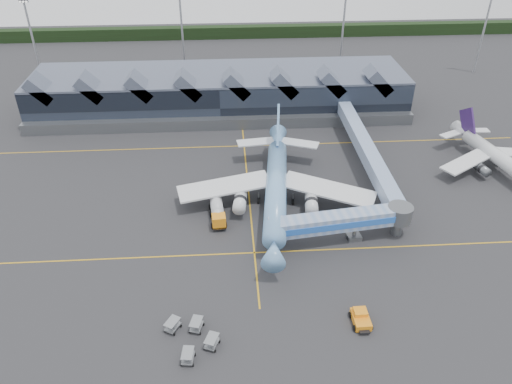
{
  "coord_description": "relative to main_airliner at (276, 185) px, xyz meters",
  "views": [
    {
      "loc": [
        -3.69,
        -68.5,
        51.25
      ],
      "look_at": [
        0.9,
        1.87,
        5.0
      ],
      "focal_mm": 35.0,
      "sensor_mm": 36.0,
      "label": 1
    }
  ],
  "objects": [
    {
      "name": "taxi_stripes",
      "position": [
        -4.74,
        4.27,
        -3.89
      ],
      "size": [
        120.0,
        60.0,
        0.01
      ],
      "color": "gold",
      "rests_on": "ground"
    },
    {
      "name": "tree_line_far",
      "position": [
        -4.74,
        104.27,
        -1.9
      ],
      "size": [
        260.0,
        4.0,
        4.0
      ],
      "primitive_type": "cube",
      "color": "black",
      "rests_on": "ground"
    },
    {
      "name": "light_masts",
      "position": [
        16.26,
        57.07,
        8.59
      ],
      "size": [
        132.4,
        42.56,
        22.45
      ],
      "color": "gray",
      "rests_on": "ground"
    },
    {
      "name": "pushback_tug",
      "position": [
        8.52,
        -29.01,
        -3.11
      ],
      "size": [
        2.61,
        4.04,
        1.76
      ],
      "rotation": [
        0.0,
        0.0,
        0.02
      ],
      "color": "orange",
      "rests_on": "ground"
    },
    {
      "name": "ground",
      "position": [
        -4.74,
        -5.73,
        -3.9
      ],
      "size": [
        260.0,
        260.0,
        0.0
      ],
      "primitive_type": "plane",
      "color": "#2C2C2F",
      "rests_on": "ground"
    },
    {
      "name": "main_airliner",
      "position": [
        0.0,
        0.0,
        0.0
      ],
      "size": [
        35.65,
        41.27,
        13.25
      ],
      "rotation": [
        0.0,
        0.0,
        -0.12
      ],
      "color": "#6EA9E0",
      "rests_on": "ground"
    },
    {
      "name": "jet_bridge",
      "position": [
        10.72,
        -11.49,
        0.01
      ],
      "size": [
        23.66,
        6.42,
        5.57
      ],
      "rotation": [
        0.0,
        0.0,
        0.13
      ],
      "color": "#708DBC",
      "rests_on": "ground"
    },
    {
      "name": "fuel_truck",
      "position": [
        -10.56,
        -3.72,
        -2.2
      ],
      "size": [
        3.21,
        9.1,
        3.03
      ],
      "rotation": [
        0.0,
        0.0,
        0.09
      ],
      "color": "black",
      "rests_on": "ground"
    },
    {
      "name": "terminal",
      "position": [
        -9.8,
        41.62,
        0.98
      ],
      "size": [
        90.0,
        22.25,
        12.52
      ],
      "color": "black",
      "rests_on": "ground"
    },
    {
      "name": "regional_jet",
      "position": [
        44.73,
        9.41,
        -0.91
      ],
      "size": [
        24.59,
        27.26,
        9.41
      ],
      "rotation": [
        0.0,
        0.0,
        0.21
      ],
      "color": "silver",
      "rests_on": "ground"
    },
    {
      "name": "baggage_carts",
      "position": [
        -13.77,
        -30.63,
        -3.04
      ],
      "size": [
        7.4,
        7.56,
        1.52
      ],
      "rotation": [
        0.0,
        0.0,
        -0.37
      ],
      "color": "gray",
      "rests_on": "ground"
    }
  ]
}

